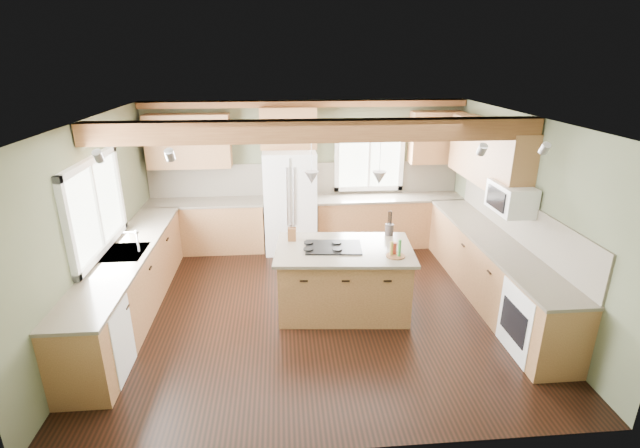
{
  "coord_description": "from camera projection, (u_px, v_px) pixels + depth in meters",
  "views": [
    {
      "loc": [
        -0.44,
        -5.67,
        3.35
      ],
      "look_at": [
        0.07,
        0.3,
        1.13
      ],
      "focal_mm": 26.0,
      "sensor_mm": 36.0,
      "label": 1
    }
  ],
  "objects": [
    {
      "name": "floor",
      "position": [
        317.0,
        307.0,
        6.49
      ],
      "size": [
        5.6,
        5.6,
        0.0
      ],
      "primitive_type": "plane",
      "color": "black",
      "rests_on": "ground"
    },
    {
      "name": "ceiling",
      "position": [
        316.0,
        119.0,
        5.59
      ],
      "size": [
        5.6,
        5.6,
        0.0
      ],
      "primitive_type": "plane",
      "rotation": [
        3.14,
        0.0,
        0.0
      ],
      "color": "silver",
      "rests_on": "wall_back"
    },
    {
      "name": "wall_back",
      "position": [
        306.0,
        174.0,
        8.38
      ],
      "size": [
        5.6,
        0.0,
        5.6
      ],
      "primitive_type": "plane",
      "rotation": [
        1.57,
        0.0,
        0.0
      ],
      "color": "#50563D",
      "rests_on": "ground"
    },
    {
      "name": "wall_left",
      "position": [
        95.0,
        227.0,
        5.82
      ],
      "size": [
        0.0,
        5.0,
        5.0
      ],
      "primitive_type": "plane",
      "rotation": [
        1.57,
        0.0,
        1.57
      ],
      "color": "#50563D",
      "rests_on": "ground"
    },
    {
      "name": "wall_right",
      "position": [
        522.0,
        214.0,
        6.27
      ],
      "size": [
        0.0,
        5.0,
        5.0
      ],
      "primitive_type": "plane",
      "rotation": [
        1.57,
        0.0,
        -1.57
      ],
      "color": "#50563D",
      "rests_on": "ground"
    },
    {
      "name": "ceiling_beam",
      "position": [
        317.0,
        131.0,
        5.58
      ],
      "size": [
        5.55,
        0.26,
        0.26
      ],
      "primitive_type": "cube",
      "color": "#5A3019",
      "rests_on": "ceiling"
    },
    {
      "name": "soffit_trim",
      "position": [
        305.0,
        104.0,
        7.86
      ],
      "size": [
        5.55,
        0.2,
        0.1
      ],
      "primitive_type": "cube",
      "color": "#5A3019",
      "rests_on": "ceiling"
    },
    {
      "name": "backsplash_back",
      "position": [
        306.0,
        179.0,
        8.4
      ],
      "size": [
        5.58,
        0.03,
        0.58
      ],
      "primitive_type": "cube",
      "color": "brown",
      "rests_on": "wall_back"
    },
    {
      "name": "backsplash_right",
      "position": [
        519.0,
        219.0,
        6.35
      ],
      "size": [
        0.03,
        3.7,
        0.58
      ],
      "primitive_type": "cube",
      "color": "brown",
      "rests_on": "wall_right"
    },
    {
      "name": "base_cab_back_left",
      "position": [
        207.0,
        227.0,
        8.26
      ],
      "size": [
        2.02,
        0.6,
        0.88
      ],
      "primitive_type": "cube",
      "color": "brown",
      "rests_on": "floor"
    },
    {
      "name": "counter_back_left",
      "position": [
        205.0,
        202.0,
        8.1
      ],
      "size": [
        2.06,
        0.64,
        0.04
      ],
      "primitive_type": "cube",
      "color": "brown",
      "rests_on": "base_cab_back_left"
    },
    {
      "name": "base_cab_back_right",
      "position": [
        388.0,
        221.0,
        8.52
      ],
      "size": [
        2.62,
        0.6,
        0.88
      ],
      "primitive_type": "cube",
      "color": "brown",
      "rests_on": "floor"
    },
    {
      "name": "counter_back_right",
      "position": [
        389.0,
        198.0,
        8.36
      ],
      "size": [
        2.66,
        0.64,
        0.04
      ],
      "primitive_type": "cube",
      "color": "brown",
      "rests_on": "base_cab_back_right"
    },
    {
      "name": "base_cab_left",
      "position": [
        130.0,
        285.0,
        6.19
      ],
      "size": [
        0.6,
        3.7,
        0.88
      ],
      "primitive_type": "cube",
      "color": "brown",
      "rests_on": "floor"
    },
    {
      "name": "counter_left",
      "position": [
        125.0,
        253.0,
        6.03
      ],
      "size": [
        0.64,
        3.74,
        0.04
      ],
      "primitive_type": "cube",
      "color": "brown",
      "rests_on": "base_cab_left"
    },
    {
      "name": "base_cab_right",
      "position": [
        491.0,
        271.0,
        6.59
      ],
      "size": [
        0.6,
        3.7,
        0.88
      ],
      "primitive_type": "cube",
      "color": "brown",
      "rests_on": "floor"
    },
    {
      "name": "counter_right",
      "position": [
        495.0,
        241.0,
        6.43
      ],
      "size": [
        0.64,
        3.74,
        0.04
      ],
      "primitive_type": "cube",
      "color": "brown",
      "rests_on": "base_cab_right"
    },
    {
      "name": "upper_cab_back_left",
      "position": [
        189.0,
        141.0,
        7.83
      ],
      "size": [
        1.4,
        0.35,
        0.9
      ],
      "primitive_type": "cube",
      "color": "brown",
      "rests_on": "wall_back"
    },
    {
      "name": "upper_cab_over_fridge",
      "position": [
        288.0,
        128.0,
        7.9
      ],
      "size": [
        0.96,
        0.35,
        0.7
      ],
      "primitive_type": "cube",
      "color": "brown",
      "rests_on": "wall_back"
    },
    {
      "name": "upper_cab_right",
      "position": [
        488.0,
        154.0,
        6.87
      ],
      "size": [
        0.35,
        2.2,
        0.9
      ],
      "primitive_type": "cube",
      "color": "brown",
      "rests_on": "wall_right"
    },
    {
      "name": "upper_cab_back_corner",
      "position": [
        436.0,
        137.0,
        8.18
      ],
      "size": [
        0.9,
        0.35,
        0.9
      ],
      "primitive_type": "cube",
      "color": "brown",
      "rests_on": "wall_back"
    },
    {
      "name": "window_left",
      "position": [
        95.0,
        206.0,
        5.78
      ],
      "size": [
        0.04,
        1.6,
        1.05
      ],
      "primitive_type": "cube",
      "color": "white",
      "rests_on": "wall_left"
    },
    {
      "name": "window_back",
      "position": [
        369.0,
        159.0,
        8.37
      ],
      "size": [
        1.1,
        0.04,
        1.0
      ],
      "primitive_type": "cube",
      "color": "white",
      "rests_on": "wall_back"
    },
    {
      "name": "sink",
      "position": [
        125.0,
        253.0,
        6.03
      ],
      "size": [
        0.5,
        0.65,
        0.03
      ],
      "primitive_type": "cube",
      "color": "#262628",
      "rests_on": "counter_left"
    },
    {
      "name": "faucet",
      "position": [
        138.0,
        242.0,
        5.99
      ],
      "size": [
        0.02,
        0.02,
        0.28
      ],
      "primitive_type": "cylinder",
      "color": "#B2B2B7",
      "rests_on": "sink"
    },
    {
      "name": "dishwasher",
      "position": [
        95.0,
        342.0,
        4.98
      ],
      "size": [
        0.6,
        0.6,
        0.84
      ],
      "primitive_type": "cube",
      "color": "white",
      "rests_on": "floor"
    },
    {
      "name": "oven",
      "position": [
        539.0,
        321.0,
        5.38
      ],
      "size": [
        0.6,
        0.72,
        0.84
      ],
      "primitive_type": "cube",
      "color": "white",
      "rests_on": "floor"
    },
    {
      "name": "microwave",
      "position": [
        511.0,
        198.0,
        6.12
      ],
      "size": [
        0.4,
        0.7,
        0.38
      ],
      "primitive_type": "cube",
      "color": "white",
      "rests_on": "wall_right"
    },
    {
      "name": "pendant_left",
      "position": [
        312.0,
        178.0,
        5.81
      ],
      "size": [
        0.18,
        0.18,
        0.16
      ],
      "primitive_type": "cone",
      "rotation": [
        3.14,
        0.0,
        0.0
      ],
      "color": "#B2B2B7",
      "rests_on": "ceiling"
    },
    {
      "name": "pendant_right",
      "position": [
        379.0,
        178.0,
        5.81
      ],
      "size": [
        0.18,
        0.18,
        0.16
      ],
      "primitive_type": "cone",
      "rotation": [
        3.14,
        0.0,
        0.0
      ],
      "color": "#B2B2B7",
      "rests_on": "ceiling"
    },
    {
      "name": "refrigerator",
      "position": [
        290.0,
        201.0,
        8.14
      ],
      "size": [
        0.9,
        0.74,
        1.8
      ],
      "primitive_type": "cube",
      "color": "white",
      "rests_on": "floor"
    },
    {
      "name": "island",
      "position": [
        343.0,
        280.0,
        6.31
      ],
      "size": [
        1.78,
        1.18,
        0.88
      ],
      "primitive_type": "cube",
      "rotation": [
        0.0,
        0.0,
        -0.09
      ],
      "color": "brown",
      "rests_on": "floor"
    },
    {
      "name": "island_top",
      "position": [
        344.0,
        249.0,
        6.15
      ],
      "size": [
        1.9,
        1.3,
        0.04
      ],
      "primitive_type": "cube",
      "rotation": [
        0.0,
        0.0,
        -0.09
      ],
      "color": "brown",
      "rests_on": "island"
    },
    {
      "name": "cooktop",
      "position": [
        333.0,
        247.0,
        6.14
      ],
      "size": [
        0.78,
        0.55,
        0.02
      ],
      "primitive_type": "cube",
      "rotation": [
        0.0,
        0.0,
        -0.09
      ],
      "color": "black",
      "rests_on": "island_top"
    },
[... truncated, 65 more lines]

